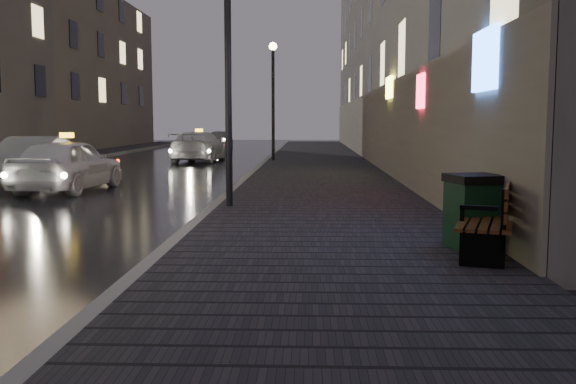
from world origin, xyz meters
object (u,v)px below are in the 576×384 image
lamp_near (228,43)px  taxi_near (68,165)px  car_left_mid (32,160)px  taxi_mid (199,147)px  car_far (220,138)px  trash_bin (474,210)px  bench (493,218)px  lamp_far (273,86)px

lamp_near → taxi_near: size_ratio=1.23×
taxi_near → car_left_mid: size_ratio=0.99×
lamp_near → car_left_mid: 9.84m
taxi_mid → car_far: size_ratio=1.30×
car_far → trash_bin: bearing=105.6°
lamp_near → bench: 6.91m
lamp_near → bench: bearing=-49.7°
lamp_far → car_far: bearing=105.1°
taxi_near → taxi_mid: taxi_near is taller
bench → lamp_far: bearing=119.4°
trash_bin → taxi_near: taxi_near is taller
bench → taxi_near: 12.58m
lamp_far → trash_bin: bearing=-79.0°
bench → taxi_near: size_ratio=0.47×
bench → car_left_mid: size_ratio=0.46×
lamp_near → taxi_near: (-4.92, 4.00, -2.76)m
lamp_near → taxi_near: bearing=140.8°
taxi_near → taxi_mid: bearing=-90.9°
bench → car_far: size_ratio=0.53×
bench → car_far: car_far is taller
lamp_near → lamp_far: bearing=90.0°
taxi_mid → lamp_far: bearing=166.1°
car_far → lamp_far: bearing=107.7°
lamp_far → bench: lamp_far is taller
bench → car_left_mid: 15.71m
trash_bin → car_far: 39.97m
trash_bin → car_left_mid: car_left_mid is taller
lamp_far → taxi_near: bearing=-112.3°
car_far → taxi_near: bearing=92.8°
trash_bin → taxi_near: size_ratio=0.24×
trash_bin → car_far: bearing=88.2°
trash_bin → car_left_mid: (-10.90, 10.68, 0.05)m
taxi_near → car_far: bearing=-84.9°
trash_bin → car_far: car_far is taller
trash_bin → car_far: (-8.99, 38.94, -0.03)m
lamp_near → car_far: 35.13m
lamp_far → bench: bearing=-78.9°
trash_bin → bench: bearing=-91.3°
bench → taxi_mid: taxi_mid is taller
taxi_mid → trash_bin: bearing=113.4°
lamp_near → taxi_mid: bearing=101.8°
lamp_near → car_left_mid: size_ratio=1.22×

